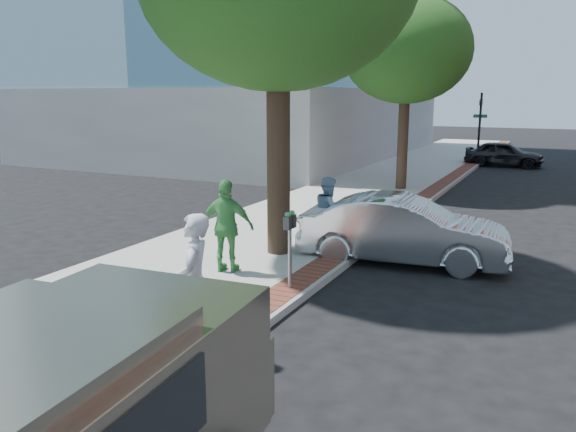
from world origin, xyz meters
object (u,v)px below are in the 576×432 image
Objects in this scene: person_gray at (195,282)px; person_green at (227,226)px; sedan_silver at (403,230)px; person_officer at (329,212)px; bg_car at (504,154)px; parking_meter at (290,233)px.

person_green is at bearing -179.15° from person_gray.
person_green is at bearing 126.11° from sedan_silver.
sedan_silver is (1.82, -0.06, -0.24)m from person_officer.
person_green reaches higher than bg_car.
bg_car is at bearing -34.90° from person_officer.
parking_meter is 22.45m from bg_car.
sedan_silver reaches higher than bg_car.
parking_meter reaches higher than bg_car.
parking_meter is at bearing 155.34° from person_green.
person_gray is 25.28m from bg_car.
person_gray reaches higher than person_green.
person_officer reaches higher than parking_meter.
person_gray is at bearing 159.85° from sedan_silver.
parking_meter is at bearing 175.95° from bg_car.
person_gray is 6.06m from sedan_silver.
person_gray reaches higher than sedan_silver.
sedan_silver is (2.90, 2.69, -0.35)m from person_green.
person_officer is 2.96m from person_green.
person_officer reaches higher than sedan_silver.
parking_meter is at bearing 149.88° from sedan_silver.
person_officer is at bearing 173.86° from bg_car.
person_officer is at bearing 159.78° from person_gray.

